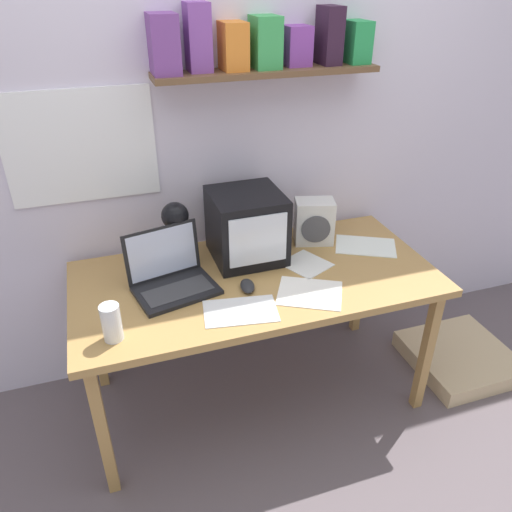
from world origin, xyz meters
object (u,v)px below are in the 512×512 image
object	(u,v)px
computer_mouse	(247,286)
loose_paper_near_laptop	(306,264)
loose_paper_near_monitor	(240,311)
floor_cushion	(459,357)
space_heater	(314,222)
printed_handout	(366,246)
open_notebook	(310,293)
laptop	(170,274)
desk_lamp	(176,222)
juice_glass	(112,324)
crt_monitor	(247,226)
corner_desk	(256,286)

from	to	relation	value
computer_mouse	loose_paper_near_laptop	world-z (taller)	computer_mouse
loose_paper_near_monitor	floor_cushion	size ratio (longest dim) A/B	0.61
loose_paper_near_monitor	space_heater	bearing A→B (deg)	41.09
printed_handout	floor_cushion	world-z (taller)	printed_handout
open_notebook	laptop	bearing A→B (deg)	156.35
desk_lamp	printed_handout	size ratio (longest dim) A/B	0.91
loose_paper_near_laptop	floor_cushion	bearing A→B (deg)	-10.18
juice_glass	loose_paper_near_laptop	bearing A→B (deg)	16.65
space_heater	open_notebook	distance (m)	0.47
space_heater	printed_handout	size ratio (longest dim) A/B	0.64
crt_monitor	floor_cushion	bearing A→B (deg)	-16.28
corner_desk	crt_monitor	distance (m)	0.28
printed_handout	loose_paper_near_monitor	bearing A→B (deg)	-156.68
loose_paper_near_laptop	crt_monitor	bearing A→B (deg)	145.82
corner_desk	floor_cushion	size ratio (longest dim) A/B	3.06
laptop	open_notebook	bearing A→B (deg)	-36.41
printed_handout	desk_lamp	bearing A→B (deg)	172.48
laptop	computer_mouse	size ratio (longest dim) A/B	3.34
desk_lamp	loose_paper_near_monitor	xyz separation A→B (m)	(0.16, -0.43, -0.21)
crt_monitor	printed_handout	bearing A→B (deg)	-9.55
desk_lamp	loose_paper_near_laptop	bearing A→B (deg)	-6.46
computer_mouse	laptop	bearing A→B (deg)	157.74
laptop	printed_handout	size ratio (longest dim) A/B	1.11
laptop	open_notebook	distance (m)	0.59
loose_paper_near_laptop	open_notebook	world-z (taller)	same
crt_monitor	desk_lamp	xyz separation A→B (m)	(-0.32, 0.03, 0.06)
loose_paper_near_laptop	floor_cushion	world-z (taller)	loose_paper_near_laptop
desk_lamp	corner_desk	bearing A→B (deg)	-21.63
juice_glass	printed_handout	world-z (taller)	juice_glass
printed_handout	loose_paper_near_laptop	distance (m)	0.35
printed_handout	floor_cushion	bearing A→B (deg)	-22.63
corner_desk	printed_handout	xyz separation A→B (m)	(0.59, 0.08, 0.06)
corner_desk	floor_cushion	distance (m)	1.30
corner_desk	space_heater	distance (m)	0.46
loose_paper_near_monitor	open_notebook	size ratio (longest dim) A/B	0.94
printed_handout	floor_cushion	distance (m)	0.89
laptop	computer_mouse	bearing A→B (deg)	-35.01
computer_mouse	floor_cushion	distance (m)	1.38
crt_monitor	laptop	distance (m)	0.42
loose_paper_near_laptop	laptop	bearing A→B (deg)	178.55
corner_desk	loose_paper_near_laptop	size ratio (longest dim) A/B	6.30
laptop	loose_paper_near_monitor	bearing A→B (deg)	-62.11
desk_lamp	space_heater	xyz separation A→B (m)	(0.67, 0.01, -0.11)
crt_monitor	open_notebook	distance (m)	0.44
corner_desk	loose_paper_near_laptop	xyz separation A→B (m)	(0.25, 0.02, 0.06)
loose_paper_near_monitor	open_notebook	world-z (taller)	same
printed_handout	juice_glass	bearing A→B (deg)	-164.93
crt_monitor	laptop	xyz separation A→B (m)	(-0.38, -0.14, -0.10)
space_heater	loose_paper_near_laptop	size ratio (longest dim) A/B	0.86
desk_lamp	loose_paper_near_monitor	world-z (taller)	desk_lamp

